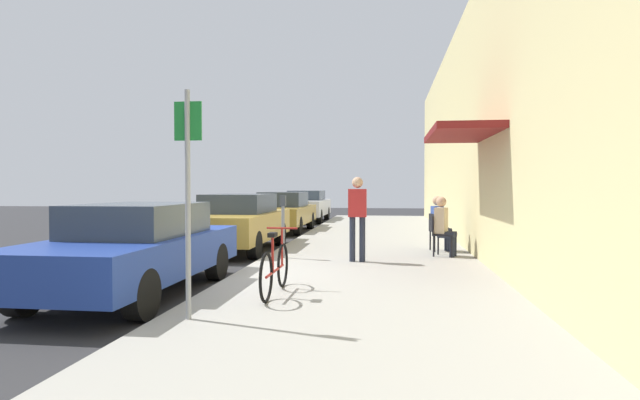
# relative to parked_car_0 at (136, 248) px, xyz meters

# --- Properties ---
(ground_plane) EXTENTS (60.00, 60.00, 0.00)m
(ground_plane) POSITION_rel_parked_car_0_xyz_m (1.10, 1.36, -0.71)
(ground_plane) COLOR #2D2D30
(sidewalk_slab) EXTENTS (4.50, 32.00, 0.12)m
(sidewalk_slab) POSITION_rel_parked_car_0_xyz_m (3.35, 3.36, -0.65)
(sidewalk_slab) COLOR #9E9B93
(sidewalk_slab) RESTS_ON ground_plane
(building_facade) EXTENTS (1.40, 32.00, 5.97)m
(building_facade) POSITION_rel_parked_car_0_xyz_m (5.75, 3.36, 2.27)
(building_facade) COLOR beige
(building_facade) RESTS_ON ground_plane
(parked_car_0) EXTENTS (1.80, 4.40, 1.37)m
(parked_car_0) POSITION_rel_parked_car_0_xyz_m (0.00, 0.00, 0.00)
(parked_car_0) COLOR navy
(parked_car_0) RESTS_ON ground_plane
(parked_car_1) EXTENTS (1.80, 4.40, 1.44)m
(parked_car_1) POSITION_rel_parked_car_0_xyz_m (0.00, 5.26, 0.03)
(parked_car_1) COLOR #A58433
(parked_car_1) RESTS_ON ground_plane
(parked_car_2) EXTENTS (1.80, 4.40, 1.43)m
(parked_car_2) POSITION_rel_parked_car_0_xyz_m (-0.00, 10.81, 0.02)
(parked_car_2) COLOR #A58433
(parked_car_2) RESTS_ON ground_plane
(parked_car_3) EXTENTS (1.80, 4.40, 1.44)m
(parked_car_3) POSITION_rel_parked_car_0_xyz_m (0.00, 16.11, 0.04)
(parked_car_3) COLOR silver
(parked_car_3) RESTS_ON ground_plane
(parking_meter) EXTENTS (0.12, 0.10, 1.32)m
(parking_meter) POSITION_rel_parked_car_0_xyz_m (1.55, 3.36, 0.17)
(parking_meter) COLOR slate
(parking_meter) RESTS_ON sidewalk_slab
(street_sign) EXTENTS (0.32, 0.06, 2.60)m
(street_sign) POSITION_rel_parked_car_0_xyz_m (1.50, -1.67, 0.93)
(street_sign) COLOR gray
(street_sign) RESTS_ON sidewalk_slab
(bicycle_0) EXTENTS (0.46, 1.71, 0.90)m
(bicycle_0) POSITION_rel_parked_car_0_xyz_m (2.19, -0.24, -0.23)
(bicycle_0) COLOR black
(bicycle_0) RESTS_ON sidewalk_slab
(cafe_chair_0) EXTENTS (0.56, 0.56, 0.87)m
(cafe_chair_0) POSITION_rel_parked_car_0_xyz_m (4.89, 4.10, -0.09)
(cafe_chair_0) COLOR black
(cafe_chair_0) RESTS_ON sidewalk_slab
(seated_patron_0) EXTENTS (0.51, 0.47, 1.29)m
(seated_patron_0) POSITION_rel_parked_car_0_xyz_m (4.95, 4.08, 0.10)
(seated_patron_0) COLOR #232838
(seated_patron_0) RESTS_ON sidewalk_slab
(cafe_chair_1) EXTENTS (0.51, 0.51, 0.87)m
(cafe_chair_1) POSITION_rel_parked_car_0_xyz_m (4.89, 4.96, -0.09)
(cafe_chair_1) COLOR black
(cafe_chair_1) RESTS_ON sidewalk_slab
(seated_patron_1) EXTENTS (0.48, 0.42, 1.29)m
(seated_patron_1) POSITION_rel_parked_car_0_xyz_m (4.95, 4.97, 0.10)
(seated_patron_1) COLOR #232838
(seated_patron_1) RESTS_ON sidewalk_slab
(pedestrian_standing) EXTENTS (0.36, 0.22, 1.70)m
(pedestrian_standing) POSITION_rel_parked_car_0_xyz_m (3.14, 3.03, 0.41)
(pedestrian_standing) COLOR #232838
(pedestrian_standing) RESTS_ON sidewalk_slab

